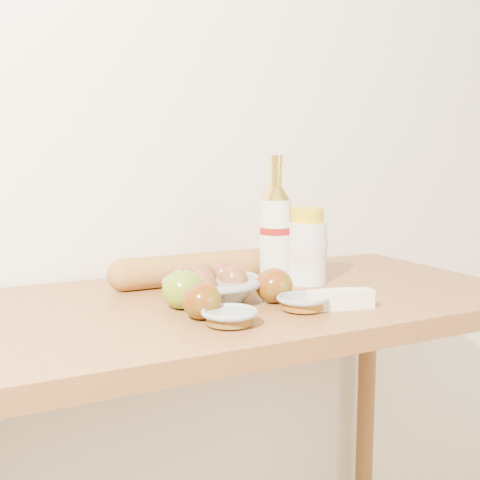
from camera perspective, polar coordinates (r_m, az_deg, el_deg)
name	(u,v)px	position (r m, az deg, el deg)	size (l,w,h in m)	color
back_wall	(173,106)	(1.49, -6.40, 12.51)	(3.50, 0.02, 2.60)	white
table	(233,356)	(1.25, -0.63, -10.93)	(1.20, 0.60, 0.90)	#A96C36
bourbon_bottle	(275,231)	(1.34, 3.38, 0.82)	(0.07, 0.07, 0.28)	white
cream_bottle	(307,249)	(1.34, 6.40, -0.81)	(0.11, 0.11, 0.17)	white
egg_bowl	(211,286)	(1.19, -2.72, -4.36)	(0.24, 0.24, 0.07)	gray
baguette	(199,268)	(1.34, -3.90, -2.69)	(0.41, 0.07, 0.07)	#BC8339
apple_yellowgreen	(183,289)	(1.12, -5.41, -4.69)	(0.10, 0.10, 0.07)	olive
apple_redgreen_front	(202,301)	(1.05, -3.60, -5.79)	(0.09, 0.09, 0.07)	maroon
apple_redgreen_right	(274,286)	(1.17, 3.24, -4.33)	(0.07, 0.07, 0.07)	#91070A
sugar_bowl	(230,317)	(1.02, -1.00, -7.31)	(0.13, 0.13, 0.03)	#919E9A
syrup_bowl	(302,303)	(1.12, 5.94, -5.94)	(0.12, 0.12, 0.03)	gray
butter_stick	(340,299)	(1.14, 9.50, -5.57)	(0.13, 0.06, 0.04)	#F1E6BB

